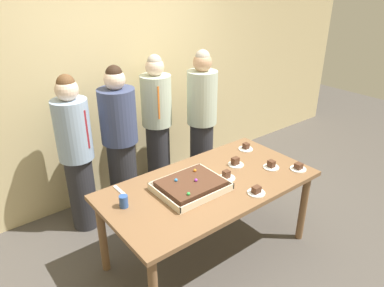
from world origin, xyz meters
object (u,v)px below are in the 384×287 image
object	(u,v)px
plated_slice_far_right	(298,167)
person_far_right_suit	(76,153)
sheet_cake	(191,186)
plated_slice_near_right	(256,191)
plated_slice_far_left	(246,148)
person_serving_front	(121,144)
person_green_shirt_behind	(202,121)
person_striped_tie_right	(157,125)
party_table	(209,191)
plated_slice_center_back	(227,176)
drink_cup_nearest	(124,201)
plated_slice_near_left	(271,166)
cake_server_utensil	(120,191)
plated_slice_center_front	(236,163)

from	to	relation	value
plated_slice_far_right	person_far_right_suit	bearing A→B (deg)	136.75
sheet_cake	plated_slice_near_right	xyz separation A→B (m)	(0.39, -0.39, -0.02)
plated_slice_near_right	plated_slice_far_right	size ratio (longest dim) A/B	1.00
plated_slice_far_left	person_serving_front	size ratio (longest dim) A/B	0.09
person_green_shirt_behind	person_striped_tie_right	bearing A→B (deg)	-75.03
party_table	plated_slice_center_back	bearing A→B (deg)	-12.03
party_table	drink_cup_nearest	xyz separation A→B (m)	(-0.76, 0.15, 0.13)
plated_slice_far_left	person_striped_tie_right	world-z (taller)	person_striped_tie_right
sheet_cake	plated_slice_far_left	size ratio (longest dim) A/B	3.80
drink_cup_nearest	plated_slice_near_right	bearing A→B (deg)	-28.15
plated_slice_near_left	drink_cup_nearest	bearing A→B (deg)	168.03
plated_slice_near_left	person_serving_front	xyz separation A→B (m)	(-0.94, 1.20, 0.06)
cake_server_utensil	party_table	bearing A→B (deg)	-28.20
plated_slice_far_right	person_green_shirt_behind	size ratio (longest dim) A/B	0.09
plated_slice_near_right	plated_slice_center_back	distance (m)	0.33
plated_slice_center_back	cake_server_utensil	bearing A→B (deg)	154.73
drink_cup_nearest	cake_server_utensil	xyz separation A→B (m)	(0.08, 0.22, -0.05)
plated_slice_center_front	cake_server_utensil	bearing A→B (deg)	165.96
person_serving_front	plated_slice_far_left	bearing A→B (deg)	47.28
drink_cup_nearest	person_serving_front	distance (m)	1.01
plated_slice_center_back	person_striped_tie_right	bearing A→B (deg)	86.26
plated_slice_far_right	cake_server_utensil	distance (m)	1.65
plated_slice_center_back	person_far_right_suit	bearing A→B (deg)	128.01
plated_slice_far_left	person_serving_front	xyz separation A→B (m)	(-1.04, 0.77, 0.06)
plated_slice_far_right	plated_slice_center_back	distance (m)	0.71
plated_slice_near_left	person_serving_front	size ratio (longest dim) A/B	0.09
plated_slice_far_right	plated_slice_center_back	world-z (taller)	plated_slice_center_back
plated_slice_near_left	person_striped_tie_right	world-z (taller)	person_striped_tie_right
drink_cup_nearest	person_far_right_suit	size ratio (longest dim) A/B	0.06
sheet_cake	plated_slice_far_left	world-z (taller)	sheet_cake
plated_slice_far_left	drink_cup_nearest	size ratio (longest dim) A/B	1.50
plated_slice_near_right	cake_server_utensil	world-z (taller)	plated_slice_near_right
drink_cup_nearest	person_striped_tie_right	xyz separation A→B (m)	(1.01, 1.06, 0.04)
plated_slice_far_left	plated_slice_near_right	bearing A→B (deg)	-130.01
plated_slice_center_front	person_green_shirt_behind	world-z (taller)	person_green_shirt_behind
plated_slice_near_right	drink_cup_nearest	bearing A→B (deg)	151.85
plated_slice_near_right	plated_slice_far_right	world-z (taller)	plated_slice_near_right
plated_slice_near_right	person_striped_tie_right	world-z (taller)	person_striped_tie_right
plated_slice_far_right	person_green_shirt_behind	world-z (taller)	person_green_shirt_behind
plated_slice_near_right	plated_slice_far_left	world-z (taller)	plated_slice_far_left
plated_slice_far_left	person_far_right_suit	xyz separation A→B (m)	(-1.48, 0.86, 0.06)
plated_slice_center_front	person_green_shirt_behind	size ratio (longest dim) A/B	0.09
plated_slice_near_left	person_green_shirt_behind	xyz separation A→B (m)	(0.07, 1.11, 0.09)
plated_slice_near_left	plated_slice_far_right	xyz separation A→B (m)	(0.17, -0.18, -0.00)
cake_server_utensil	plated_slice_near_left	bearing A→B (deg)	-21.38
plated_slice_far_right	plated_slice_center_back	size ratio (longest dim) A/B	1.00
person_green_shirt_behind	party_table	bearing A→B (deg)	7.43
cake_server_utensil	person_green_shirt_behind	bearing A→B (deg)	23.23
party_table	sheet_cake	distance (m)	0.23
drink_cup_nearest	person_green_shirt_behind	xyz separation A→B (m)	(1.47, 0.82, 0.06)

